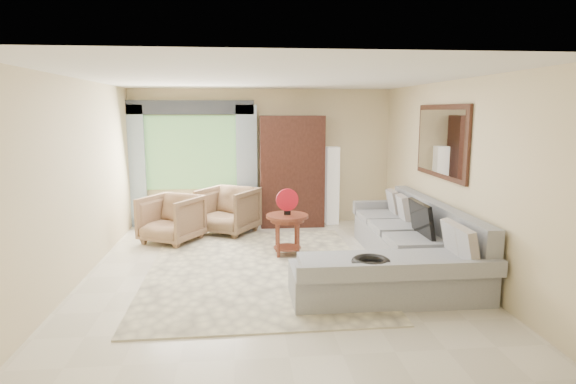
{
  "coord_description": "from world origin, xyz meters",
  "views": [
    {
      "loc": [
        -0.4,
        -6.33,
        2.18
      ],
      "look_at": [
        0.25,
        0.35,
        1.05
      ],
      "focal_mm": 30.0,
      "sensor_mm": 36.0,
      "label": 1
    }
  ],
  "objects": [
    {
      "name": "armoire",
      "position": [
        0.55,
        2.72,
        1.05
      ],
      "size": [
        1.2,
        0.55,
        2.1
      ],
      "primitive_type": "cube",
      "color": "black",
      "rests_on": "ground"
    },
    {
      "name": "armchair_left",
      "position": [
        -1.59,
        1.68,
        0.4
      ],
      "size": [
        1.17,
        1.18,
        0.79
      ],
      "primitive_type": "imported",
      "rotation": [
        0.0,
        0.0,
        -0.52
      ],
      "color": "#936B50",
      "rests_on": "ground"
    },
    {
      "name": "wall_mirror",
      "position": [
        2.46,
        0.35,
        1.75
      ],
      "size": [
        0.05,
        1.7,
        1.05
      ],
      "color": "black",
      "rests_on": "wall_right"
    },
    {
      "name": "valance",
      "position": [
        -1.35,
        2.9,
        2.25
      ],
      "size": [
        2.4,
        0.12,
        0.26
      ],
      "primitive_type": "cube",
      "color": "#1E232D",
      "rests_on": "wall_back"
    },
    {
      "name": "window",
      "position": [
        -1.35,
        2.97,
        1.4
      ],
      "size": [
        1.8,
        0.04,
        1.4
      ],
      "primitive_type": "cube",
      "color": "#669E59",
      "rests_on": "wall_back"
    },
    {
      "name": "armchair_right",
      "position": [
        -0.65,
        2.19,
        0.42
      ],
      "size": [
        1.24,
        1.24,
        0.83
      ],
      "primitive_type": "imported",
      "rotation": [
        0.0,
        0.0,
        -0.54
      ],
      "color": "olive",
      "rests_on": "ground"
    },
    {
      "name": "area_rug",
      "position": [
        -0.19,
        0.12,
        0.01
      ],
      "size": [
        3.04,
        4.03,
        0.02
      ],
      "primitive_type": "cube",
      "rotation": [
        0.0,
        0.0,
        0.01
      ],
      "color": "beige",
      "rests_on": "ground"
    },
    {
      "name": "tv_screen",
      "position": [
        2.05,
        -0.09,
        0.72
      ],
      "size": [
        0.14,
        0.74,
        0.48
      ],
      "primitive_type": "cube",
      "rotation": [
        0.0,
        -0.17,
        0.0
      ],
      "color": "black",
      "rests_on": "sectional_sofa"
    },
    {
      "name": "ground",
      "position": [
        0.0,
        0.0,
        0.0
      ],
      "size": [
        6.0,
        6.0,
        0.0
      ],
      "primitive_type": "plane",
      "color": "silver",
      "rests_on": "ground"
    },
    {
      "name": "curtain_right",
      "position": [
        -0.3,
        2.88,
        1.15
      ],
      "size": [
        0.4,
        0.08,
        2.3
      ],
      "primitive_type": "cube",
      "color": "#9EB7CC",
      "rests_on": "ground"
    },
    {
      "name": "sectional_sofa",
      "position": [
        1.78,
        -0.18,
        0.28
      ],
      "size": [
        2.3,
        3.46,
        0.9
      ],
      "color": "#9A9BA2",
      "rests_on": "ground"
    },
    {
      "name": "coffee_table",
      "position": [
        0.28,
        0.73,
        0.33
      ],
      "size": [
        0.64,
        0.64,
        0.64
      ],
      "rotation": [
        0.0,
        0.0,
        -0.4
      ],
      "color": "#4F2115",
      "rests_on": "ground"
    },
    {
      "name": "garden_hose",
      "position": [
        1.0,
        -1.36,
        0.55
      ],
      "size": [
        0.43,
        0.43,
        0.09
      ],
      "primitive_type": "torus",
      "color": "black",
      "rests_on": "sectional_sofa"
    },
    {
      "name": "red_disc",
      "position": [
        0.28,
        0.73,
        0.87
      ],
      "size": [
        0.34,
        0.07,
        0.34
      ],
      "primitive_type": "cylinder",
      "rotation": [
        1.57,
        0.0,
        0.12
      ],
      "color": "red",
      "rests_on": "coffee_table"
    },
    {
      "name": "curtain_left",
      "position": [
        -2.4,
        2.88,
        1.15
      ],
      "size": [
        0.4,
        0.08,
        2.3
      ],
      "primitive_type": "cube",
      "color": "#9EB7CC",
      "rests_on": "ground"
    },
    {
      "name": "potted_plant",
      "position": [
        -2.18,
        2.78,
        0.26
      ],
      "size": [
        0.52,
        0.47,
        0.53
      ],
      "primitive_type": "imported",
      "rotation": [
        0.0,
        0.0,
        0.12
      ],
      "color": "#999999",
      "rests_on": "ground"
    },
    {
      "name": "floor_lamp",
      "position": [
        1.35,
        2.78,
        0.75
      ],
      "size": [
        0.24,
        0.24,
        1.5
      ],
      "primitive_type": "cube",
      "color": "silver",
      "rests_on": "ground"
    }
  ]
}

